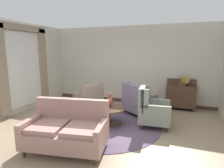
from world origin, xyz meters
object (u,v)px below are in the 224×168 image
at_px(porcelain_vase, 110,101).
at_px(armchair_far_left, 89,100).
at_px(settee, 67,130).
at_px(armchair_near_sideboard, 151,110).
at_px(coffee_table, 108,110).
at_px(gramophone, 183,79).
at_px(sideboard, 181,96).
at_px(armchair_beside_settee, 138,101).

distance_m(porcelain_vase, armchair_far_left, 1.29).
relative_size(settee, armchair_near_sideboard, 1.62).
height_order(coffee_table, armchair_far_left, armchair_far_left).
relative_size(coffee_table, porcelain_vase, 2.50).
height_order(settee, gramophone, gramophone).
relative_size(armchair_far_left, gramophone, 2.15).
distance_m(settee, sideboard, 4.25).
bearing_deg(armchair_near_sideboard, sideboard, -27.25).
bearing_deg(armchair_beside_settee, armchair_far_left, 46.22).
bearing_deg(coffee_table, armchair_far_left, 141.43).
distance_m(armchair_beside_settee, sideboard, 1.64).
xyz_separation_m(armchair_far_left, gramophone, (2.92, 1.22, 0.66)).
xyz_separation_m(armchair_beside_settee, sideboard, (1.28, 1.02, 0.05)).
relative_size(porcelain_vase, armchair_near_sideboard, 0.36).
bearing_deg(armchair_beside_settee, gramophone, -109.33).
relative_size(settee, armchair_beside_settee, 1.51).
height_order(settee, sideboard, sideboard).
xyz_separation_m(coffee_table, gramophone, (1.91, 2.03, 0.67)).
relative_size(coffee_table, armchair_far_left, 0.86).
distance_m(coffee_table, settee, 1.56).
bearing_deg(armchair_beside_settee, coffee_table, 97.88).
distance_m(armchair_far_left, gramophone, 3.23).
bearing_deg(sideboard, gramophone, -61.70).
xyz_separation_m(porcelain_vase, gramophone, (1.90, 1.97, 0.43)).
bearing_deg(armchair_beside_settee, settee, 106.56).
bearing_deg(porcelain_vase, settee, -102.39).
xyz_separation_m(porcelain_vase, settee, (-0.35, -1.57, -0.24)).
xyz_separation_m(settee, sideboard, (2.20, 3.64, 0.07)).
xyz_separation_m(armchair_beside_settee, armchair_near_sideboard, (0.54, -0.79, 0.02)).
bearing_deg(gramophone, settee, -122.31).
height_order(settee, armchair_far_left, settee).
height_order(armchair_far_left, armchair_near_sideboard, armchair_near_sideboard).
relative_size(armchair_beside_settee, sideboard, 1.11).
distance_m(armchair_near_sideboard, sideboard, 1.95).
height_order(armchair_near_sideboard, gramophone, gramophone).
distance_m(armchair_far_left, sideboard, 3.16).
bearing_deg(settee, sideboard, 49.39).
bearing_deg(gramophone, armchair_far_left, -157.27).
bearing_deg(sideboard, armchair_near_sideboard, -112.28).
distance_m(settee, gramophone, 4.25).
bearing_deg(settee, armchair_far_left, 96.75).
relative_size(armchair_near_sideboard, gramophone, 2.07).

